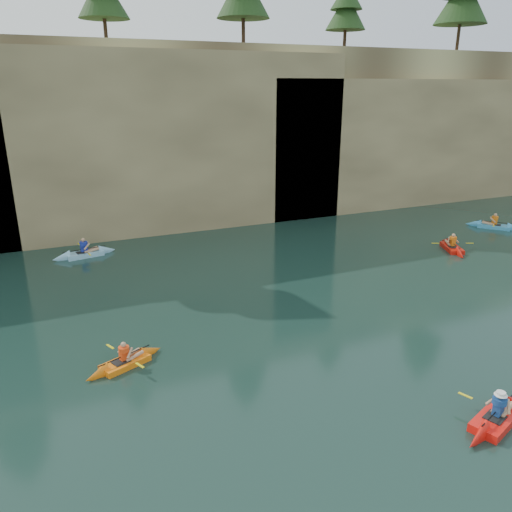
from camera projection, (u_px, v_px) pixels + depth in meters
name	position (u px, v px, depth m)	size (l,w,h in m)	color
ground	(315.00, 461.00, 12.56)	(160.00, 160.00, 0.00)	black
cliff	(116.00, 128.00, 36.70)	(70.00, 16.00, 12.00)	tan
cliff_slab_center	(166.00, 141.00, 31.11)	(24.00, 2.40, 11.40)	tan
cliff_slab_east	(420.00, 141.00, 38.84)	(26.00, 2.40, 9.84)	tan
sea_cave_center	(74.00, 217.00, 29.63)	(3.50, 1.00, 3.20)	black
sea_cave_east	(285.00, 188.00, 34.65)	(5.00, 1.00, 4.50)	black
main_kayaker	(496.00, 418.00, 13.94)	(3.41, 2.17, 1.24)	red
kayaker_orange	(125.00, 362.00, 16.81)	(2.94, 2.06, 1.11)	orange
kayaker_red_far	(452.00, 247.00, 28.71)	(2.24, 3.33, 1.22)	red
kayaker_ltblue_mid	(85.00, 254.00, 27.61)	(3.53, 2.55, 1.32)	#84BEDD
kayaker_blue_east	(494.00, 226.00, 33.13)	(2.84, 3.17, 1.25)	#3C98CC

